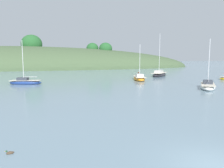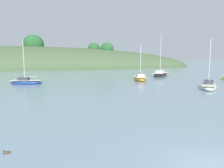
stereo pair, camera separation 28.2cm
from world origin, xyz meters
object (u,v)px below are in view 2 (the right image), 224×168
at_px(duck_trailing, 7,152).
at_px(sailboat_white_near, 140,78).
at_px(sailboat_teal_outer, 160,74).
at_px(sailboat_black_sloop, 208,86).
at_px(sailboat_navy_dinghy, 26,82).

bearing_deg(duck_trailing, sailboat_white_near, 59.68).
xyz_separation_m(sailboat_teal_outer, duck_trailing, (-25.85, -38.26, -0.37)).
bearing_deg(duck_trailing, sailboat_teal_outer, 55.95).
relative_size(sailboat_black_sloop, sailboat_teal_outer, 0.73).
xyz_separation_m(sailboat_navy_dinghy, duck_trailing, (3.40, -29.21, -0.29)).
height_order(sailboat_white_near, sailboat_navy_dinghy, sailboat_navy_dinghy).
distance_m(sailboat_teal_outer, duck_trailing, 46.17).
xyz_separation_m(sailboat_black_sloop, sailboat_white_near, (-5.71, 13.58, 0.02)).
relative_size(sailboat_black_sloop, sailboat_white_near, 1.02).
distance_m(sailboat_navy_dinghy, duck_trailing, 29.40).
bearing_deg(sailboat_black_sloop, duck_trailing, -144.07).
xyz_separation_m(sailboat_white_near, sailboat_navy_dinghy, (-21.38, -1.54, -0.04)).
xyz_separation_m(sailboat_white_near, sailboat_teal_outer, (7.87, 7.51, 0.04)).
height_order(sailboat_black_sloop, sailboat_white_near, sailboat_black_sloop).
distance_m(sailboat_black_sloop, sailboat_white_near, 14.73).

